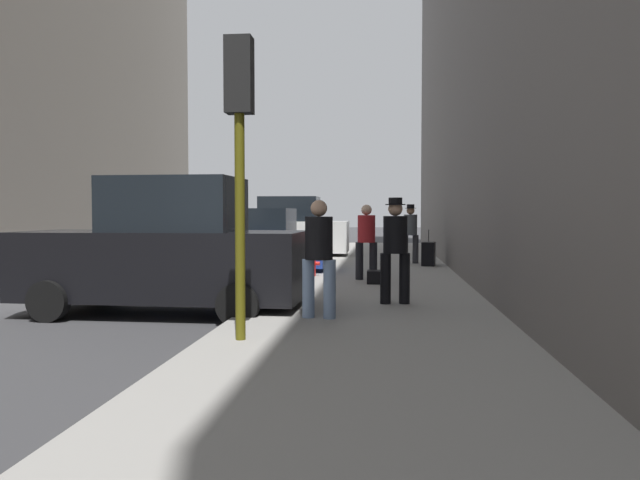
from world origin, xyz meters
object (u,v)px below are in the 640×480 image
Objects in this scene: parked_white_van at (285,231)px; pedestrian_in_red_jacket at (366,238)px; parked_black_suv at (166,252)px; pedestrian_in_jeans at (319,252)px; fire_hydrant at (311,262)px; traffic_light at (240,121)px; duffel_bag at (375,277)px; pedestrian_with_beanie at (410,231)px; pedestrian_with_fedora at (395,245)px; parked_blue_sedan at (251,244)px; rolling_suitcase at (428,254)px.

parked_white_van reaches higher than pedestrian_in_red_jacket.
pedestrian_in_jeans is (2.63, -0.99, 0.07)m from parked_black_suv.
fire_hydrant is 0.20× the size of traffic_light.
parked_black_suv is at bearing -133.51° from duffel_bag.
fire_hydrant is 4.80m from pedestrian_with_beanie.
pedestrian_with_fedora is 1.91m from pedestrian_in_jeans.
fire_hydrant reaches higher than duffel_bag.
traffic_light is at bearing -102.05° from pedestrian_with_beanie.
parked_black_suv is 5.34m from pedestrian_in_red_jacket.
parked_blue_sedan is 1.18× the size of traffic_light.
pedestrian_with_beanie is at bearing 30.03° from parked_blue_sedan.
fire_hydrant is 0.40× the size of pedestrian_with_fedora.
fire_hydrant is at bearing 136.82° from duffel_bag.
pedestrian_with_beanie is 1.12m from rolling_suitcase.
pedestrian_in_jeans is at bearing 64.35° from traffic_light.
parked_white_van is at bearing 107.72° from pedestrian_with_fedora.
traffic_light reaches higher than parked_black_suv.
parked_blue_sedan is at bearing 101.50° from traffic_light.
pedestrian_in_red_jacket is (3.15, -7.97, 0.07)m from parked_white_van.
pedestrian_with_fedora reaches higher than fire_hydrant.
pedestrian_in_red_jacket reaches higher than fire_hydrant.
pedestrian_with_fedora is at bearing -82.52° from duffel_bag.
fire_hydrant is 1.63m from pedestrian_in_red_jacket.
parked_blue_sedan is at bearing 90.00° from parked_black_suv.
parked_black_suv is 2.61× the size of pedestrian_with_beanie.
duffel_bag is at bearing 97.48° from pedestrian_with_fedora.
traffic_light is at bearing -103.76° from duffel_bag.
parked_black_suv is 10.01m from pedestrian_with_beanie.
pedestrian_in_jeans is at bearing -70.68° from parked_blue_sedan.
parked_white_van is 4.44× the size of rolling_suitcase.
pedestrian_in_jeans and pedestrian_in_red_jacket have the same top height.
parked_blue_sedan is at bearing -160.29° from rolling_suitcase.
parked_black_suv is at bearing -171.47° from pedestrian_with_fedora.
parked_blue_sedan is 9.49m from traffic_light.
pedestrian_with_fedora is (1.89, 3.16, -1.62)m from traffic_light.
pedestrian_with_beanie is 8.48m from pedestrian_with_fedora.
traffic_light is 2.11× the size of pedestrian_in_red_jacket.
traffic_light is 7.23m from pedestrian_in_red_jacket.
duffel_bag is at bearing -107.32° from rolling_suitcase.
fire_hydrant is at bearing -76.11° from parked_white_van.
pedestrian_in_jeans is (-1.71, -10.00, -0.03)m from pedestrian_with_beanie.
pedestrian_in_red_jacket is at bearing 98.98° from pedestrian_with_fedora.
rolling_suitcase is 4.93m from duffel_bag.
traffic_light is 2.03× the size of pedestrian_with_fedora.
fire_hydrant is 0.41× the size of pedestrian_in_red_jacket.
pedestrian_with_fedora is at bearing -97.98° from rolling_suitcase.
pedestrian_in_red_jacket is (3.15, 4.31, 0.07)m from parked_black_suv.
pedestrian_with_fedora is at bearing -66.32° from fire_hydrant.
parked_blue_sedan is 5.77m from parked_white_van.
rolling_suitcase is at bearing 47.09° from fire_hydrant.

